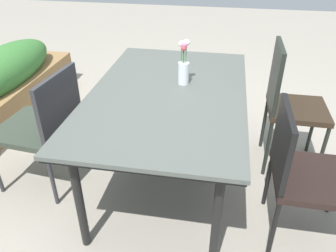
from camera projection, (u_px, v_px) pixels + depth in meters
The scene contains 6 objects.
ground_plane at pixel (164, 170), 2.64m from camera, with size 12.00×12.00×0.00m, color gray.
dining_table at pixel (168, 99), 2.22m from camera, with size 1.62×1.01×0.73m.
chair_near_right at pixel (288, 100), 2.46m from camera, with size 0.43×0.43×0.97m.
chair_near_left at pixel (303, 169), 1.88m from camera, with size 0.46×0.46×0.85m.
chair_far_side at pixel (44, 123), 2.29m from camera, with size 0.53×0.53×0.87m.
flower_vase at pixel (184, 66), 2.23m from camera, with size 0.07×0.08×0.31m.
Camera 1 is at (-2.03, -0.39, 1.68)m, focal length 35.70 mm.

